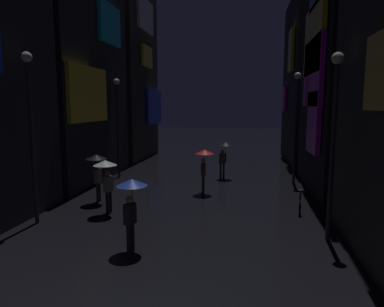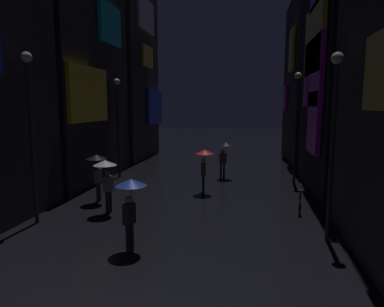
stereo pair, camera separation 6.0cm
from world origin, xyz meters
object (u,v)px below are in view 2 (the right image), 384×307
(pedestrian_far_right_blue, at_px, (130,195))
(streetlamp_right_far, at_px, (296,116))
(pedestrian_midstreet_centre_clear, at_px, (106,171))
(pedestrian_foreground_right_black, at_px, (97,165))
(streetlamp_right_near, at_px, (333,126))
(pedestrian_foreground_left_black, at_px, (225,150))
(bicycle_parked_at_storefront, at_px, (300,201))
(streetlamp_left_near, at_px, (31,120))
(streetlamp_left_far, at_px, (118,117))
(pedestrian_near_crossing_red, at_px, (204,159))

(pedestrian_far_right_blue, distance_m, streetlamp_right_far, 11.62)
(pedestrian_midstreet_centre_clear, bearing_deg, pedestrian_foreground_right_black, 125.87)
(streetlamp_right_near, bearing_deg, pedestrian_foreground_left_black, 113.68)
(pedestrian_midstreet_centre_clear, distance_m, streetlamp_right_far, 10.55)
(bicycle_parked_at_storefront, height_order, streetlamp_right_near, streetlamp_right_near)
(pedestrian_far_right_blue, height_order, streetlamp_left_near, streetlamp_left_near)
(pedestrian_far_right_blue, height_order, bicycle_parked_at_storefront, pedestrian_far_right_blue)
(bicycle_parked_at_storefront, bearing_deg, pedestrian_far_right_blue, -138.38)
(pedestrian_foreground_left_black, bearing_deg, pedestrian_far_right_blue, -100.78)
(streetlamp_left_near, bearing_deg, streetlamp_left_far, 90.00)
(pedestrian_far_right_blue, height_order, streetlamp_right_near, streetlamp_right_near)
(streetlamp_left_far, bearing_deg, pedestrian_midstreet_centre_clear, -72.81)
(pedestrian_foreground_right_black, bearing_deg, streetlamp_left_near, -109.66)
(bicycle_parked_at_storefront, bearing_deg, streetlamp_left_far, 152.30)
(pedestrian_midstreet_centre_clear, xyz_separation_m, pedestrian_near_crossing_red, (3.37, 3.75, 0.00))
(pedestrian_far_right_blue, bearing_deg, pedestrian_near_crossing_red, 79.84)
(pedestrian_foreground_left_black, xyz_separation_m, streetlamp_right_far, (3.83, -0.64, 2.00))
(pedestrian_foreground_right_black, bearing_deg, pedestrian_near_crossing_red, 27.96)
(streetlamp_right_far, distance_m, streetlamp_left_near, 12.88)
(pedestrian_foreground_left_black, xyz_separation_m, streetlamp_right_near, (3.83, -8.72, 1.91))
(pedestrian_foreground_right_black, xyz_separation_m, streetlamp_right_far, (8.97, 5.23, 2.00))
(pedestrian_midstreet_centre_clear, relative_size, pedestrian_foreground_left_black, 1.00)
(bicycle_parked_at_storefront, relative_size, streetlamp_right_near, 0.31)
(pedestrian_foreground_left_black, height_order, streetlamp_left_far, streetlamp_left_far)
(pedestrian_foreground_left_black, xyz_separation_m, streetlamp_left_far, (-6.17, -0.64, 1.90))
(bicycle_parked_at_storefront, distance_m, streetlamp_left_near, 10.61)
(pedestrian_midstreet_centre_clear, relative_size, streetlamp_left_near, 0.35)
(pedestrian_near_crossing_red, bearing_deg, bicycle_parked_at_storefront, -27.17)
(streetlamp_left_far, bearing_deg, pedestrian_foreground_right_black, -78.84)
(pedestrian_midstreet_centre_clear, bearing_deg, streetlamp_right_near, -10.24)
(pedestrian_midstreet_centre_clear, bearing_deg, pedestrian_near_crossing_red, 48.04)
(pedestrian_midstreet_centre_clear, height_order, bicycle_parked_at_storefront, pedestrian_midstreet_centre_clear)
(pedestrian_foreground_left_black, bearing_deg, streetlamp_left_near, -125.18)
(pedestrian_midstreet_centre_clear, relative_size, streetlamp_right_far, 0.36)
(pedestrian_foreground_left_black, bearing_deg, pedestrian_near_crossing_red, -101.99)
(pedestrian_near_crossing_red, height_order, streetlamp_left_near, streetlamp_left_near)
(streetlamp_left_far, bearing_deg, streetlamp_right_near, -38.93)
(streetlamp_left_far, distance_m, streetlamp_left_near, 8.12)
(pedestrian_near_crossing_red, bearing_deg, streetlamp_left_near, -136.10)
(streetlamp_right_near, bearing_deg, pedestrian_midstreet_centre_clear, 169.76)
(pedestrian_foreground_right_black, xyz_separation_m, pedestrian_far_right_blue, (3.14, -4.63, 0.00))
(pedestrian_midstreet_centre_clear, xyz_separation_m, streetlamp_left_near, (-2.06, -1.47, 2.04))
(bicycle_parked_at_storefront, xyz_separation_m, streetlamp_right_near, (0.40, -3.04, 3.19))
(streetlamp_left_far, bearing_deg, streetlamp_right_far, -0.00)
(pedestrian_midstreet_centre_clear, xyz_separation_m, bicycle_parked_at_storefront, (7.54, 1.60, -1.28))
(pedestrian_far_right_blue, bearing_deg, pedestrian_foreground_right_black, 124.19)
(streetlamp_right_far, bearing_deg, pedestrian_midstreet_centre_clear, -140.10)
(pedestrian_foreground_right_black, distance_m, streetlamp_left_far, 5.66)
(pedestrian_foreground_right_black, relative_size, pedestrian_near_crossing_red, 1.00)
(bicycle_parked_at_storefront, bearing_deg, pedestrian_foreground_left_black, 121.06)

